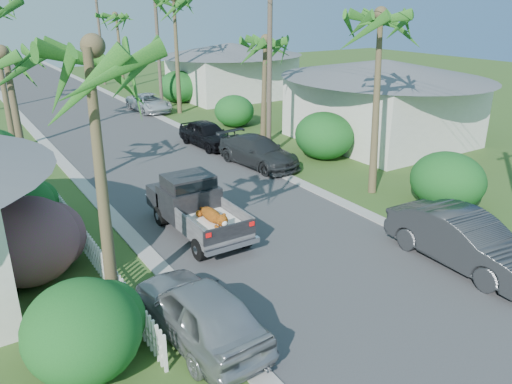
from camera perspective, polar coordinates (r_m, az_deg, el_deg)
ground at (r=15.04m, az=11.73°, el=-11.36°), size 120.00×120.00×0.00m
road at (r=35.97m, az=-17.09°, el=7.28°), size 8.00×100.00×0.02m
curb_left at (r=35.11m, az=-23.84°, el=6.13°), size 0.60×100.00×0.06m
curb_right at (r=37.30m, az=-10.72°, el=8.33°), size 0.60×100.00×0.06m
pickup_truck at (r=18.35m, az=-7.24°, el=-1.40°), size 1.98×5.12×2.06m
parked_car_rn at (r=17.19m, az=22.64°, el=-5.10°), size 1.98×5.24×1.71m
parked_car_rm at (r=25.65m, az=0.24°, el=4.62°), size 2.65×5.23×1.45m
parked_car_rf at (r=29.28m, az=-5.63°, el=6.60°), size 2.02×4.42×1.47m
parked_car_rd at (r=39.72m, az=-12.12°, el=9.92°), size 2.40×4.84×1.32m
parked_car_ln at (r=12.74m, az=-6.59°, el=-13.36°), size 2.16×4.69×1.56m
palm_l_a at (r=12.27m, az=-18.93°, el=15.22°), size 4.40×4.40×8.20m
palm_l_b at (r=21.07m, az=-26.74°, el=13.94°), size 4.40×4.40×7.40m
palm_r_a at (r=21.50m, az=14.43°, el=18.97°), size 4.40×4.40×8.70m
palm_r_b at (r=28.70m, az=0.97°, el=16.97°), size 4.40×4.40×7.20m
palm_r_d at (r=51.34m, az=-15.65°, el=18.87°), size 4.40×4.40×8.00m
shrub_l_a at (r=12.11m, az=-19.23°, el=-14.73°), size 2.60×2.86×2.20m
shrub_l_b at (r=16.32m, az=-24.75°, el=-5.09°), size 3.00×3.30×2.60m
shrub_l_c at (r=20.17m, az=-25.34°, el=-1.27°), size 2.40×2.64×2.00m
shrub_r_a at (r=21.67m, az=21.04°, el=1.26°), size 2.80×3.08×2.30m
shrub_r_b at (r=26.99m, az=7.78°, el=6.41°), size 3.00×3.30×2.50m
shrub_r_c at (r=34.05m, az=-2.52°, el=9.25°), size 2.60×2.86×2.10m
shrub_r_d at (r=43.01m, az=-8.81°, el=11.82°), size 3.20×3.52×2.60m
picket_fence at (r=16.48m, az=-17.88°, el=-6.96°), size 0.10×11.00×1.00m
house_right_near at (r=31.01m, az=14.15°, el=9.69°), size 8.00×9.00×4.80m
house_right_far at (r=45.14m, az=-2.92°, el=13.50°), size 9.00×8.00×4.60m
utility_pole_b at (r=26.62m, az=1.55°, el=13.73°), size 1.60×0.26×9.00m
utility_pole_c at (r=39.86m, az=-11.11°, el=15.76°), size 1.60×0.26×9.00m
utility_pole_d at (r=54.03m, az=-17.39°, el=16.49°), size 1.60×0.26×9.00m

